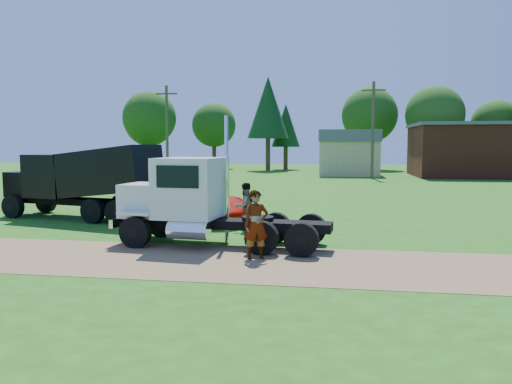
# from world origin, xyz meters

# --- Properties ---
(ground) EXTENTS (140.00, 140.00, 0.00)m
(ground) POSITION_xyz_m (0.00, 0.00, 0.00)
(ground) COLOR #235212
(ground) RESTS_ON ground
(dirt_track) EXTENTS (120.00, 4.20, 0.01)m
(dirt_track) POSITION_xyz_m (0.00, 0.00, 0.01)
(dirt_track) COLOR brown
(dirt_track) RESTS_ON ground
(white_semi_tractor) EXTENTS (6.83, 2.79, 4.06)m
(white_semi_tractor) POSITION_xyz_m (-1.77, 2.15, 1.39)
(white_semi_tractor) COLOR black
(white_semi_tractor) RESTS_ON ground
(black_dump_truck) EXTENTS (7.44, 3.53, 3.15)m
(black_dump_truck) POSITION_xyz_m (-7.89, 6.82, 1.73)
(black_dump_truck) COLOR black
(black_dump_truck) RESTS_ON ground
(orange_pickup) EXTENTS (6.06, 4.14, 1.54)m
(orange_pickup) POSITION_xyz_m (-3.30, 6.52, 0.77)
(orange_pickup) COLOR red
(orange_pickup) RESTS_ON ground
(spectator_a) EXTENTS (0.82, 0.70, 1.91)m
(spectator_a) POSITION_xyz_m (0.50, 0.46, 0.95)
(spectator_a) COLOR #999999
(spectator_a) RESTS_ON ground
(spectator_b) EXTENTS (1.08, 1.06, 1.75)m
(spectator_b) POSITION_xyz_m (-0.65, 5.07, 0.88)
(spectator_b) COLOR #999999
(spectator_b) RESTS_ON ground
(brick_building) EXTENTS (15.40, 10.40, 5.30)m
(brick_building) POSITION_xyz_m (18.00, 40.00, 2.66)
(brick_building) COLOR maroon
(brick_building) RESTS_ON ground
(tan_shed) EXTENTS (6.20, 5.40, 4.70)m
(tan_shed) POSITION_xyz_m (4.00, 40.00, 2.42)
(tan_shed) COLOR tan
(tan_shed) RESTS_ON ground
(utility_poles) EXTENTS (42.20, 0.28, 9.00)m
(utility_poles) POSITION_xyz_m (6.00, 35.00, 4.71)
(utility_poles) COLOR #443B26
(utility_poles) RESTS_ON ground
(tree_row) EXTENTS (54.21, 14.24, 11.47)m
(tree_row) POSITION_xyz_m (3.31, 49.37, 6.70)
(tree_row) COLOR #3A2417
(tree_row) RESTS_ON ground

